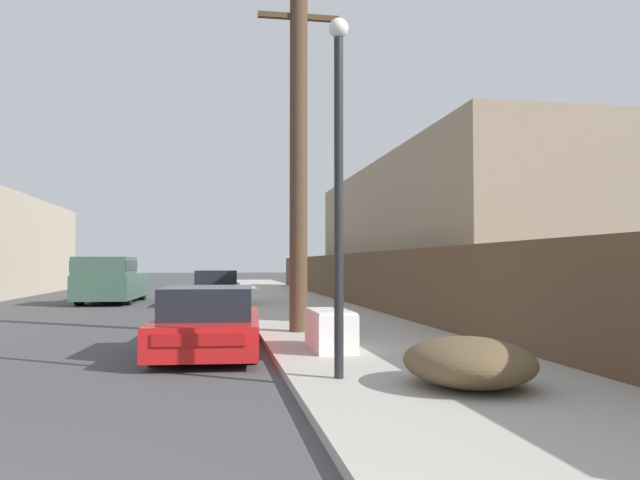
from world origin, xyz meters
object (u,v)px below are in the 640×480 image
at_px(parked_sports_car_red, 209,323).
at_px(street_lamp, 339,167).
at_px(utility_pole, 299,152).
at_px(discarded_fridge, 330,330).
at_px(pickup_truck, 111,280).
at_px(brush_pile, 469,362).
at_px(car_parked_mid, 217,289).

relative_size(parked_sports_car_red, street_lamp, 0.97).
xyz_separation_m(parked_sports_car_red, utility_pole, (1.88, 2.17, 3.48)).
relative_size(discarded_fridge, pickup_truck, 0.28).
bearing_deg(street_lamp, parked_sports_car_red, 116.12).
height_order(parked_sports_car_red, brush_pile, parked_sports_car_red).
bearing_deg(pickup_truck, parked_sports_car_red, 107.66).
height_order(street_lamp, brush_pile, street_lamp).
bearing_deg(parked_sports_car_red, pickup_truck, 108.78).
bearing_deg(discarded_fridge, pickup_truck, 111.42).
xyz_separation_m(car_parked_mid, utility_pole, (1.71, -10.11, 3.38)).
xyz_separation_m(discarded_fridge, pickup_truck, (-6.04, 15.51, 0.47)).
bearing_deg(discarded_fridge, brush_pile, -72.92).
relative_size(street_lamp, brush_pile, 2.59).
bearing_deg(street_lamp, utility_pole, 87.72).
distance_m(street_lamp, brush_pile, 2.91).
distance_m(parked_sports_car_red, car_parked_mid, 12.28).
relative_size(utility_pole, brush_pile, 4.26).
bearing_deg(parked_sports_car_red, utility_pole, 52.67).
distance_m(discarded_fridge, car_parked_mid, 13.16).
bearing_deg(utility_pole, pickup_truck, 115.03).
bearing_deg(parked_sports_car_red, street_lamp, -60.27).
relative_size(parked_sports_car_red, pickup_truck, 0.79).
bearing_deg(street_lamp, car_parked_mid, 95.42).
bearing_deg(brush_pile, utility_pole, 100.73).
height_order(parked_sports_car_red, utility_pole, utility_pole).
relative_size(discarded_fridge, car_parked_mid, 0.33).
xyz_separation_m(car_parked_mid, street_lamp, (1.49, -15.66, 2.19)).
bearing_deg(brush_pile, discarded_fridge, 106.94).
height_order(pickup_truck, utility_pole, utility_pole).
distance_m(pickup_truck, brush_pile, 20.22).
bearing_deg(discarded_fridge, parked_sports_car_red, 160.03).
distance_m(parked_sports_car_red, brush_pile, 5.18).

